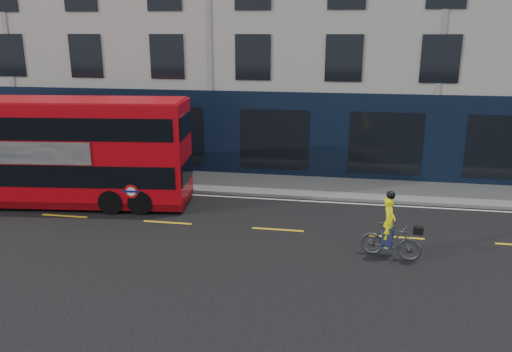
# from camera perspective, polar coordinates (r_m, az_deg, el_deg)

# --- Properties ---
(ground) EXTENTS (120.00, 120.00, 0.00)m
(ground) POSITION_cam_1_polar(r_m,az_deg,el_deg) (16.98, -11.77, -7.06)
(ground) COLOR black
(ground) RESTS_ON ground
(pavement) EXTENTS (60.00, 3.00, 0.12)m
(pavement) POSITION_cam_1_polar(r_m,az_deg,el_deg) (22.76, -5.94, -0.62)
(pavement) COLOR slate
(pavement) RESTS_ON ground
(kerb) EXTENTS (60.00, 0.12, 0.13)m
(kerb) POSITION_cam_1_polar(r_m,az_deg,el_deg) (21.39, -7.00, -1.75)
(kerb) COLOR slate
(kerb) RESTS_ON ground
(building_terrace) EXTENTS (50.00, 10.07, 15.00)m
(building_terrace) POSITION_cam_1_polar(r_m,az_deg,el_deg) (28.07, -2.76, 17.97)
(building_terrace) COLOR #ABAAA1
(building_terrace) RESTS_ON ground
(road_edge_line) EXTENTS (58.00, 0.10, 0.01)m
(road_edge_line) POSITION_cam_1_polar(r_m,az_deg,el_deg) (21.13, -7.23, -2.15)
(road_edge_line) COLOR silver
(road_edge_line) RESTS_ON ground
(lane_dashes) EXTENTS (58.00, 0.12, 0.01)m
(lane_dashes) POSITION_cam_1_polar(r_m,az_deg,el_deg) (18.28, -10.09, -5.25)
(lane_dashes) COLOR gold
(lane_dashes) RESTS_ON ground
(bus) EXTENTS (10.51, 3.43, 4.16)m
(bus) POSITION_cam_1_polar(r_m,az_deg,el_deg) (20.89, -21.84, 2.65)
(bus) COLOR #BE0710
(bus) RESTS_ON ground
(cyclist) EXTENTS (1.89, 0.97, 2.11)m
(cyclist) POSITION_cam_1_polar(r_m,az_deg,el_deg) (15.62, 15.11, -6.61)
(cyclist) COLOR #3F4244
(cyclist) RESTS_ON ground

